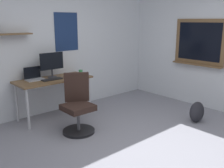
{
  "coord_description": "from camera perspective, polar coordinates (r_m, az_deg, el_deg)",
  "views": [
    {
      "loc": [
        -2.45,
        -2.06,
        1.78
      ],
      "look_at": [
        0.01,
        0.73,
        0.85
      ],
      "focal_mm": 41.22,
      "sensor_mm": 36.0,
      "label": 1
    }
  ],
  "objects": [
    {
      "name": "coffee_mug",
      "position": [
        5.07,
        -6.96,
        2.63
      ],
      "size": [
        0.08,
        0.08,
        0.09
      ],
      "primitive_type": "cylinder",
      "color": "#338C4C",
      "rests_on": "desk"
    },
    {
      "name": "wall_back",
      "position": [
        5.15,
        -13.08,
        8.37
      ],
      "size": [
        5.0,
        0.3,
        2.6
      ],
      "color": "silver",
      "rests_on": "ground"
    },
    {
      "name": "laptop",
      "position": [
        4.79,
        -16.93,
        1.54
      ],
      "size": [
        0.31,
        0.21,
        0.23
      ],
      "color": "#ADAFB5",
      "rests_on": "desk"
    },
    {
      "name": "ground_plane",
      "position": [
        3.66,
        7.69,
        -15.18
      ],
      "size": [
        5.2,
        5.2,
        0.0
      ],
      "primitive_type": "plane",
      "color": "gray",
      "rests_on": "ground"
    },
    {
      "name": "keyboard",
      "position": [
        4.71,
        -13.14,
        1.02
      ],
      "size": [
        0.37,
        0.13,
        0.02
      ],
      "primitive_type": "cube",
      "color": "black",
      "rests_on": "desk"
    },
    {
      "name": "office_chair",
      "position": [
        4.2,
        -7.61,
        -5.12
      ],
      "size": [
        0.55,
        0.56,
        0.95
      ],
      "color": "black",
      "rests_on": "ground"
    },
    {
      "name": "desk",
      "position": [
        4.82,
        -12.79,
        0.25
      ],
      "size": [
        1.37,
        0.59,
        0.74
      ],
      "color": "brown",
      "rests_on": "ground"
    },
    {
      "name": "monitor_primary",
      "position": [
        4.85,
        -13.21,
        4.53
      ],
      "size": [
        0.46,
        0.17,
        0.46
      ],
      "color": "#38383D",
      "rests_on": "desk"
    },
    {
      "name": "computer_mouse",
      "position": [
        4.84,
        -10.24,
        1.61
      ],
      "size": [
        0.1,
        0.06,
        0.03
      ],
      "primitive_type": "ellipsoid",
      "color": "#262628",
      "rests_on": "desk"
    },
    {
      "name": "backpack",
      "position": [
        4.84,
        18.31,
        -5.91
      ],
      "size": [
        0.32,
        0.22,
        0.37
      ],
      "primitive_type": "ellipsoid",
      "color": "#232328",
      "rests_on": "ground"
    }
  ]
}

